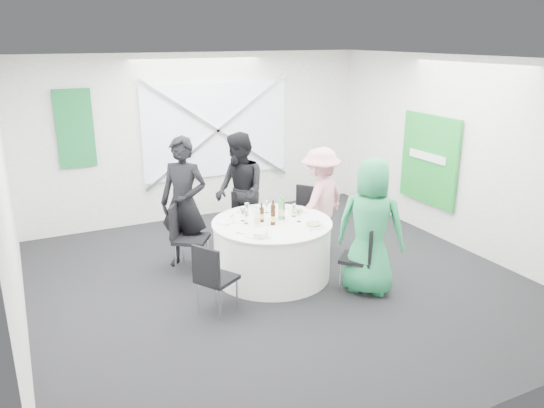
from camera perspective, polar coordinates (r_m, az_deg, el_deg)
name	(u,v)px	position (r m, az deg, el deg)	size (l,w,h in m)	color
floor	(279,281)	(6.99, 0.73, -8.29)	(6.00, 6.00, 0.00)	black
ceiling	(280,59)	(6.28, 0.84, 15.32)	(6.00, 6.00, 0.00)	white
wall_back	(200,137)	(9.21, -7.78, 7.16)	(6.00, 6.00, 0.00)	silver
wall_front	(463,271)	(4.20, 19.81, -6.76)	(6.00, 6.00, 0.00)	silver
wall_left	(8,212)	(5.84, -26.49, -0.76)	(6.00, 6.00, 0.00)	silver
wall_right	(462,154)	(8.26, 19.74, 5.07)	(6.00, 6.00, 0.00)	silver
window_panel	(217,130)	(9.25, -5.95, 7.90)	(2.60, 0.03, 1.60)	silver
window_brace_a	(218,131)	(9.21, -5.86, 7.87)	(0.05, 0.05, 3.16)	silver
window_brace_b	(218,131)	(9.21, -5.86, 7.87)	(0.05, 0.05, 3.16)	silver
green_banner	(75,129)	(8.69, -20.44, 7.60)	(0.55, 0.04, 1.20)	#136028
green_sign	(429,160)	(8.68, 16.52, 4.60)	(0.05, 1.20, 1.40)	#1A932D
banquet_table	(272,249)	(6.99, 0.00, -4.84)	(1.56, 1.56, 0.76)	white
chair_back	(246,216)	(7.87, -2.80, -1.27)	(0.42, 0.43, 0.87)	black
chair_back_left	(185,232)	(7.17, -9.39, -2.99)	(0.60, 0.60, 0.95)	black
chair_back_right	(305,212)	(7.94, 3.62, -0.88)	(0.59, 0.58, 0.91)	black
chair_front_right	(364,253)	(6.64, 9.83, -5.25)	(0.55, 0.55, 0.86)	black
chair_front_left	(212,275)	(6.03, -6.42, -7.55)	(0.54, 0.54, 0.86)	black
person_man_back_left	(184,203)	(7.22, -9.45, 0.08)	(0.66, 0.43, 1.81)	black
person_man_back	(240,192)	(7.79, -3.49, 1.34)	(0.85, 0.46, 1.74)	black
person_woman_pink	(320,201)	(7.69, 5.21, 0.37)	(1.01, 0.47, 1.56)	pink
person_woman_green	(371,227)	(6.52, 10.56, -2.43)	(0.83, 0.54, 1.70)	#289559
plate_back	(260,207)	(7.39, -1.32, -0.37)	(0.26, 0.26, 0.01)	white
plate_back_left	(225,221)	(6.89, -5.05, -1.83)	(0.27, 0.27, 0.01)	white
plate_back_right	(297,212)	(7.20, 2.72, -0.83)	(0.25, 0.25, 0.04)	white
plate_front_right	(314,225)	(6.71, 4.50, -2.27)	(0.28, 0.28, 0.04)	white
plate_front_left	(257,235)	(6.40, -1.66, -3.31)	(0.28, 0.28, 0.01)	white
napkin	(261,233)	(6.34, -1.22, -3.17)	(0.19, 0.13, 0.05)	white
beer_bottle_a	(262,215)	(6.83, -1.12, -1.17)	(0.06, 0.06, 0.25)	#371B0A
beer_bottle_b	(273,212)	(6.91, 0.11, -0.88)	(0.06, 0.06, 0.26)	#371B0A
beer_bottle_c	(283,212)	(6.92, 1.15, -0.82)	(0.06, 0.06, 0.27)	#371B0A
beer_bottle_d	(273,217)	(6.72, 0.11, -1.42)	(0.06, 0.06, 0.26)	#371B0A
green_water_bottle	(281,210)	(6.90, 0.99, -0.64)	(0.08, 0.08, 0.32)	#43AE59
clear_water_bottle	(257,218)	(6.66, -1.62, -1.55)	(0.08, 0.08, 0.27)	white
wine_glass_a	(247,206)	(7.07, -2.70, -0.24)	(0.07, 0.07, 0.17)	white
wine_glass_b	(243,212)	(6.85, -3.18, -0.84)	(0.07, 0.07, 0.17)	white
wine_glass_c	(246,214)	(6.76, -2.82, -1.10)	(0.07, 0.07, 0.17)	white
wine_glass_d	(267,204)	(7.16, -0.58, 0.01)	(0.07, 0.07, 0.17)	white
wine_glass_e	(299,212)	(6.83, 2.92, -0.91)	(0.07, 0.07, 0.17)	white
wine_glass_f	(294,208)	(7.02, 2.38, -0.38)	(0.07, 0.07, 0.17)	white
fork_a	(269,208)	(7.40, -0.32, -0.39)	(0.01, 0.15, 0.01)	silver
knife_a	(241,212)	(7.24, -3.35, -0.84)	(0.01, 0.15, 0.01)	silver
fork_b	(232,216)	(7.08, -4.32, -1.29)	(0.01, 0.15, 0.01)	silver
knife_b	(228,225)	(6.75, -4.76, -2.26)	(0.01, 0.15, 0.01)	silver
fork_c	(241,234)	(6.45, -3.32, -3.19)	(0.01, 0.15, 0.01)	silver
knife_c	(266,238)	(6.32, -0.69, -3.63)	(0.01, 0.15, 0.01)	silver
fork_d	(304,212)	(7.22, 3.51, -0.90)	(0.01, 0.15, 0.01)	silver
knife_d	(286,208)	(7.37, 1.53, -0.47)	(0.01, 0.15, 0.01)	silver
fork_e	(311,230)	(6.59, 4.26, -2.77)	(0.01, 0.15, 0.01)	silver
knife_e	(317,222)	(6.86, 4.82, -1.95)	(0.01, 0.15, 0.01)	silver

